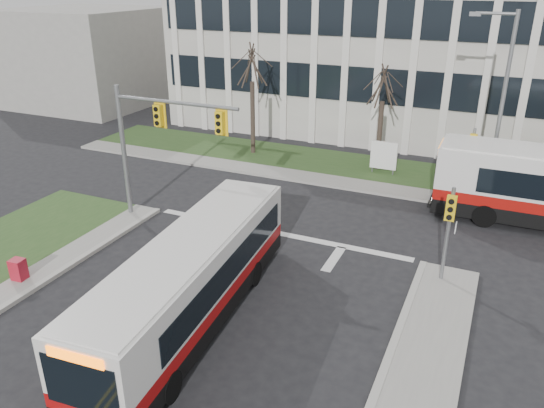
% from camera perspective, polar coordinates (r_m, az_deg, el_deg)
% --- Properties ---
extents(ground, '(120.00, 120.00, 0.00)m').
position_cam_1_polar(ground, '(17.60, -10.38, -14.11)').
color(ground, black).
rests_on(ground, ground).
extents(sidewalk_cross, '(44.00, 1.60, 0.14)m').
position_cam_1_polar(sidewalk_cross, '(28.68, 15.56, 0.97)').
color(sidewalk_cross, '#9E9B93').
rests_on(sidewalk_cross, ground).
extents(building_lawn, '(44.00, 5.00, 0.12)m').
position_cam_1_polar(building_lawn, '(31.28, 16.42, 2.74)').
color(building_lawn, '#2C4B20').
rests_on(building_lawn, ground).
extents(office_building, '(40.00, 16.00, 12.00)m').
position_cam_1_polar(office_building, '(41.65, 20.03, 15.75)').
color(office_building, beige).
rests_on(office_building, ground).
extents(building_annex, '(12.00, 12.00, 8.00)m').
position_cam_1_polar(building_annex, '(51.13, -19.13, 14.78)').
color(building_annex, '#9E9B93').
rests_on(building_annex, ground).
extents(mast_arm_signal, '(6.11, 0.38, 6.20)m').
position_cam_1_polar(mast_arm_signal, '(24.00, -12.82, 7.50)').
color(mast_arm_signal, slate).
rests_on(mast_arm_signal, ground).
extents(signal_pole_near, '(0.34, 0.39, 3.80)m').
position_cam_1_polar(signal_pole_near, '(19.92, 18.49, -1.89)').
color(signal_pole_near, slate).
rests_on(signal_pole_near, ground).
extents(signal_pole_far, '(0.34, 0.39, 3.80)m').
position_cam_1_polar(signal_pole_far, '(27.88, 20.62, 5.00)').
color(signal_pole_far, slate).
rests_on(signal_pole_far, ground).
extents(streetlight, '(2.15, 0.25, 9.20)m').
position_cam_1_polar(streetlight, '(27.98, 23.25, 10.41)').
color(streetlight, slate).
rests_on(streetlight, ground).
extents(directory_sign, '(1.50, 0.12, 2.00)m').
position_cam_1_polar(directory_sign, '(30.83, 11.93, 5.09)').
color(directory_sign, slate).
rests_on(directory_sign, ground).
extents(tree_left, '(1.80, 1.80, 7.70)m').
position_cam_1_polar(tree_left, '(33.00, -2.17, 14.54)').
color(tree_left, '#42352B').
rests_on(tree_left, ground).
extents(tree_mid, '(1.80, 1.80, 6.82)m').
position_cam_1_polar(tree_mid, '(30.68, 11.89, 12.19)').
color(tree_mid, '#42352B').
rests_on(tree_mid, ground).
extents(bus_main, '(3.22, 11.11, 2.92)m').
position_cam_1_polar(bus_main, '(17.54, -8.62, -8.33)').
color(bus_main, silver).
rests_on(bus_main, ground).
extents(newspaper_box_red, '(0.54, 0.49, 0.95)m').
position_cam_1_polar(newspaper_box_red, '(22.03, -25.59, -6.51)').
color(newspaper_box_red, '#AC1628').
rests_on(newspaper_box_red, ground).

